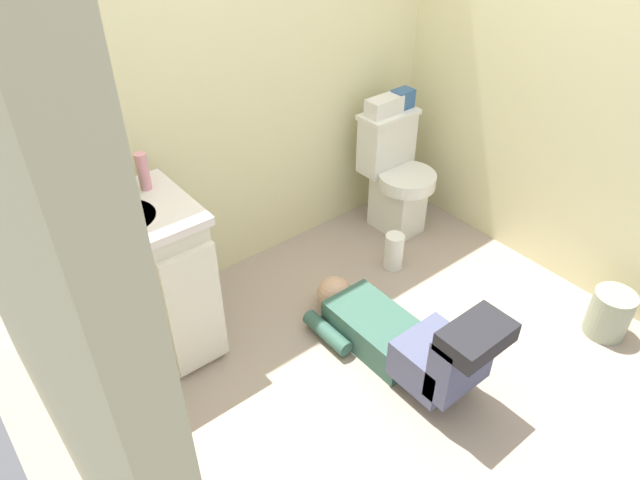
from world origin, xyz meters
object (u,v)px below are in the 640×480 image
toilet (395,175)px  bottle_blue (75,191)px  bottle_white (95,193)px  bottle_amber (114,193)px  toiletry_bag (403,99)px  faucet (103,191)px  vanity_cabinet (139,288)px  trash_can (610,314)px  bottle_pink (143,171)px  soap_dispenser (59,205)px  person_plumber (404,338)px  tissue_box (384,106)px  paper_towel_roll (394,251)px  bottle_green (130,186)px

toilet → bottle_blue: (-1.81, 0.10, 0.54)m
bottle_white → bottle_amber: size_ratio=1.04×
toiletry_bag → faucet: bearing=-179.9°
vanity_cabinet → toiletry_bag: toiletry_bag is taller
bottle_white → trash_can: (1.91, -1.46, -0.75)m
bottle_amber → bottle_pink: (0.16, 0.04, 0.03)m
toiletry_bag → soap_dispenser: (-2.00, -0.02, 0.08)m
person_plumber → bottle_amber: 1.45m
tissue_box → bottle_amber: (-1.63, -0.06, 0.08)m
soap_dispenser → bottle_pink: (0.37, 0.01, 0.02)m
bottle_amber → trash_can: bearing=-37.5°
vanity_cabinet → bottle_white: 0.48m
vanity_cabinet → trash_can: vanity_cabinet is taller
bottle_pink → paper_towel_roll: (1.22, -0.39, -0.79)m
bottle_amber → vanity_cabinet: bearing=-104.0°
toilet → soap_dispenser: soap_dispenser is taller
person_plumber → bottle_amber: bottle_amber is taller
bottle_green → paper_towel_roll: (1.30, -0.37, -0.76)m
person_plumber → bottle_pink: bearing=127.1°
bottle_pink → paper_towel_roll: 1.51m
paper_towel_roll → bottle_white: bearing=164.8°
vanity_cabinet → bottle_green: size_ratio=7.67×
bottle_blue → bottle_green: (0.21, -0.05, -0.03)m
soap_dispenser → bottle_blue: size_ratio=0.95×
soap_dispenser → trash_can: soap_dispenser is taller
faucet → toilet: bearing=-2.9°
bottle_green → trash_can: bottle_green is taller
faucet → bottle_amber: size_ratio=0.87×
bottle_white → vanity_cabinet: bearing=-71.4°
toiletry_bag → trash_can: bearing=-87.6°
soap_dispenser → bottle_white: size_ratio=1.39×
bottle_pink → toiletry_bag: bearing=0.6°
faucet → trash_can: size_ratio=0.39×
trash_can → paper_towel_roll: (-0.47, 1.06, -0.02)m
toilet → tissue_box: (-0.05, 0.09, 0.43)m
toilet → trash_can: size_ratio=2.95×
bottle_pink → paper_towel_roll: bearing=-17.8°
vanity_cabinet → bottle_amber: 0.47m
bottle_white → paper_towel_roll: bearing=-15.2°
toilet → toiletry_bag: 0.46m
person_plumber → bottle_green: size_ratio=9.96×
toilet → tissue_box: 0.44m
tissue_box → paper_towel_roll: (-0.25, -0.41, -0.69)m
toiletry_bag → bottle_green: bearing=-178.6°
vanity_cabinet → bottle_blue: size_ratio=4.70×
toilet → bottle_white: size_ratio=6.30×
toilet → toiletry_bag: (0.10, 0.09, 0.44)m
bottle_green → toilet: bearing=-1.7°
bottle_blue → vanity_cabinet: bearing=-54.7°
bottle_blue → bottle_white: 0.08m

